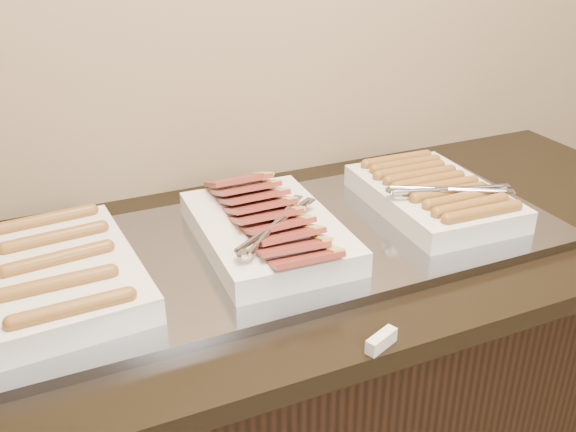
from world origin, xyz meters
The scene contains 6 objects.
counter centered at (0.00, 2.13, 0.45)m, with size 2.06×0.76×0.90m.
warming_tray centered at (0.02, 2.13, 0.91)m, with size 1.20×0.50×0.02m, color gray.
dish_left centered at (-0.39, 2.13, 0.95)m, with size 0.29×0.41×0.07m.
dish_center centered at (0.01, 2.13, 0.95)m, with size 0.27×0.41×0.09m.
dish_right centered at (0.40, 2.13, 0.95)m, with size 0.28×0.39×0.08m.
label_holder centered at (0.05, 1.77, 0.91)m, with size 0.06×0.02×0.02m, color silver.
Camera 1 is at (-0.42, 1.08, 1.54)m, focal length 40.00 mm.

